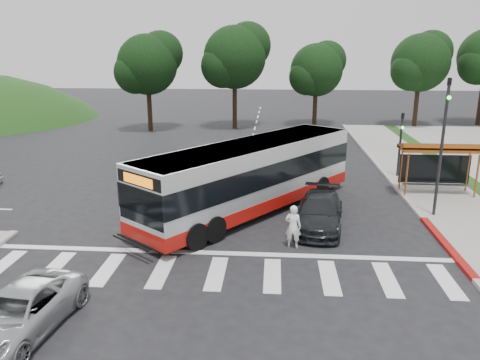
# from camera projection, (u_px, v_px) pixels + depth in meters

# --- Properties ---
(ground) EXTENTS (140.00, 140.00, 0.00)m
(ground) POSITION_uv_depth(u_px,v_px,m) (230.00, 223.00, 21.51)
(ground) COLOR black
(ground) RESTS_ON ground
(sidewalk_east) EXTENTS (4.00, 40.00, 0.12)m
(sidewalk_east) POSITION_uv_depth(u_px,v_px,m) (423.00, 179.00, 28.37)
(sidewalk_east) COLOR gray
(sidewalk_east) RESTS_ON ground
(curb_east) EXTENTS (0.30, 40.00, 0.15)m
(curb_east) POSITION_uv_depth(u_px,v_px,m) (389.00, 178.00, 28.51)
(curb_east) COLOR #9E9991
(curb_east) RESTS_ON ground
(curb_east_red) EXTENTS (0.32, 6.00, 0.15)m
(curb_east_red) POSITION_uv_depth(u_px,v_px,m) (446.00, 245.00, 18.93)
(curb_east_red) COLOR maroon
(curb_east_red) RESTS_ON ground
(crosswalk_ladder) EXTENTS (18.00, 2.60, 0.01)m
(crosswalk_ladder) POSITION_uv_depth(u_px,v_px,m) (216.00, 273.00, 16.72)
(crosswalk_ladder) COLOR silver
(crosswalk_ladder) RESTS_ON ground
(bus_shelter) EXTENTS (4.20, 1.60, 2.86)m
(bus_shelter) POSITION_uv_depth(u_px,v_px,m) (440.00, 153.00, 24.98)
(bus_shelter) COLOR #994B19
(bus_shelter) RESTS_ON sidewalk_east
(traffic_signal_ne_tall) EXTENTS (0.18, 0.37, 6.50)m
(traffic_signal_ne_tall) POSITION_uv_depth(u_px,v_px,m) (443.00, 137.00, 21.19)
(traffic_signal_ne_tall) COLOR black
(traffic_signal_ne_tall) RESTS_ON ground
(traffic_signal_ne_short) EXTENTS (0.18, 0.37, 4.00)m
(traffic_signal_ne_short) POSITION_uv_depth(u_px,v_px,m) (401.00, 138.00, 28.28)
(traffic_signal_ne_short) COLOR black
(traffic_signal_ne_short) RESTS_ON ground
(tree_ne_a) EXTENTS (6.16, 5.74, 9.30)m
(tree_ne_a) POSITION_uv_depth(u_px,v_px,m) (421.00, 62.00, 45.51)
(tree_ne_a) COLOR black
(tree_ne_a) RESTS_ON parking_lot
(tree_north_a) EXTENTS (6.60, 6.15, 10.17)m
(tree_north_a) POSITION_uv_depth(u_px,v_px,m) (235.00, 56.00, 44.74)
(tree_north_a) COLOR black
(tree_north_a) RESTS_ON ground
(tree_north_b) EXTENTS (5.72, 5.33, 8.43)m
(tree_north_b) POSITION_uv_depth(u_px,v_px,m) (317.00, 69.00, 46.42)
(tree_north_b) COLOR black
(tree_north_b) RESTS_ON ground
(tree_north_c) EXTENTS (6.16, 5.74, 9.30)m
(tree_north_c) POSITION_uv_depth(u_px,v_px,m) (148.00, 64.00, 43.57)
(tree_north_c) COLOR black
(tree_north_c) RESTS_ON ground
(transit_bus) EXTENTS (10.24, 12.13, 3.39)m
(transit_bus) POSITION_uv_depth(u_px,v_px,m) (251.00, 178.00, 22.62)
(transit_bus) COLOR silver
(transit_bus) RESTS_ON ground
(pedestrian) EXTENTS (0.72, 0.54, 1.79)m
(pedestrian) POSITION_uv_depth(u_px,v_px,m) (293.00, 226.00, 18.67)
(pedestrian) COLOR white
(pedestrian) RESTS_ON ground
(dark_sedan) EXTENTS (2.66, 5.12, 1.42)m
(dark_sedan) POSITION_uv_depth(u_px,v_px,m) (319.00, 212.00, 20.88)
(dark_sedan) COLOR black
(dark_sedan) RESTS_ON ground
(silver_suv_south) EXTENTS (2.67, 4.85, 1.29)m
(silver_suv_south) POSITION_uv_depth(u_px,v_px,m) (18.00, 313.00, 13.07)
(silver_suv_south) COLOR #ACB0B2
(silver_suv_south) RESTS_ON ground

